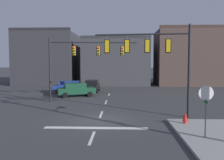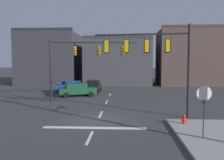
{
  "view_description": "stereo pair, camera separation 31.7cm",
  "coord_description": "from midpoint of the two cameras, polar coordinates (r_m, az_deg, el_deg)",
  "views": [
    {
      "loc": [
        1.56,
        -16.77,
        3.98
      ],
      "look_at": [
        0.76,
        4.18,
        2.53
      ],
      "focal_mm": 39.34,
      "sensor_mm": 36.0,
      "label": 1
    },
    {
      "loc": [
        1.88,
        -16.76,
        3.98
      ],
      "look_at": [
        0.76,
        4.18,
        2.53
      ],
      "focal_mm": 39.34,
      "sensor_mm": 36.0,
      "label": 2
    }
  ],
  "objects": [
    {
      "name": "car_lot_farside",
      "position": [
        34.08,
        -4.09,
        -1.32
      ],
      "size": [
        1.94,
        4.47,
        1.61
      ],
      "color": "black",
      "rests_on": "ground"
    },
    {
      "name": "signal_mast_far_side",
      "position": [
        25.48,
        -7.08,
        5.44
      ],
      "size": [
        8.98,
        1.05,
        6.55
      ],
      "color": "black",
      "rests_on": "ground"
    },
    {
      "name": "signal_mast_near_side",
      "position": [
        18.31,
        10.47,
        6.15
      ],
      "size": [
        6.96,
        0.96,
        6.8
      ],
      "color": "black",
      "rests_on": "ground"
    },
    {
      "name": "building_row",
      "position": [
        46.66,
        7.58,
        4.26
      ],
      "size": [
        49.49,
        12.17,
        10.28
      ],
      "color": "#2D2D33",
      "rests_on": "ground"
    },
    {
      "name": "fire_hydrant",
      "position": [
        16.44,
        16.92,
        -9.06
      ],
      "size": [
        0.4,
        0.3,
        0.75
      ],
      "color": "red",
      "rests_on": "ground"
    },
    {
      "name": "car_lot_middle",
      "position": [
        32.98,
        -9.14,
        -1.53
      ],
      "size": [
        4.54,
        2.13,
        1.61
      ],
      "color": "navy",
      "rests_on": "ground"
    },
    {
      "name": "stop_sign",
      "position": [
        13.43,
        21.23,
        -4.18
      ],
      "size": [
        0.76,
        0.64,
        2.83
      ],
      "color": "#56565B",
      "rests_on": "ground"
    },
    {
      "name": "car_lot_nearside",
      "position": [
        29.59,
        -7.83,
        -2.14
      ],
      "size": [
        4.75,
        3.25,
        1.61
      ],
      "color": "#143D28",
      "rests_on": "ground"
    },
    {
      "name": "lane_centreline",
      "position": [
        19.26,
        -2.15,
        -7.97
      ],
      "size": [
        0.16,
        26.4,
        0.01
      ],
      "color": "silver",
      "rests_on": "ground"
    },
    {
      "name": "ground_plane",
      "position": [
        17.32,
        -2.76,
        -9.34
      ],
      "size": [
        400.0,
        400.0,
        0.0
      ],
      "primitive_type": "plane",
      "color": "#353538"
    },
    {
      "name": "stop_bar_paint",
      "position": [
        15.39,
        -3.53,
        -11.04
      ],
      "size": [
        6.4,
        0.5,
        0.01
      ],
      "primitive_type": "cube",
      "color": "silver",
      "rests_on": "ground"
    }
  ]
}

